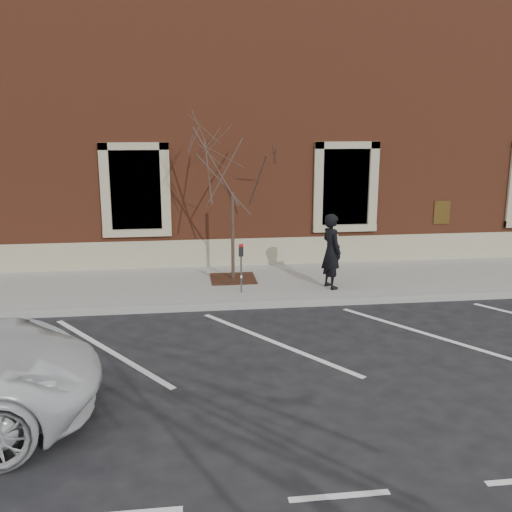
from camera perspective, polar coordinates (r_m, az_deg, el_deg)
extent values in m
plane|color=#28282B|center=(13.41, 0.33, -5.16)|extent=(120.00, 120.00, 0.00)
cube|color=#A09E97|center=(15.04, -0.56, -2.81)|extent=(40.00, 3.50, 0.15)
cube|color=#9E9E99|center=(13.34, 0.36, -4.92)|extent=(40.00, 0.12, 0.15)
cube|color=brown|center=(20.44, -2.61, 12.54)|extent=(40.00, 8.50, 8.00)
cube|color=tan|center=(16.64, -1.28, 0.43)|extent=(40.00, 0.06, 0.80)
cube|color=black|center=(16.42, -11.90, 6.53)|extent=(1.40, 0.30, 2.20)
cube|color=tan|center=(16.43, -11.75, 2.30)|extent=(1.90, 0.20, 0.20)
cube|color=black|center=(17.03, 8.81, 6.88)|extent=(1.40, 0.30, 2.20)
cube|color=tan|center=(17.03, 8.82, 2.81)|extent=(1.90, 0.20, 0.20)
imported|color=black|center=(14.36, 7.55, 0.49)|extent=(0.63, 0.79, 1.89)
cylinder|color=#595B60|center=(13.91, -1.49, -1.87)|extent=(0.04, 0.04, 0.92)
cube|color=black|center=(13.77, -1.51, 0.47)|extent=(0.11, 0.08, 0.24)
cube|color=red|center=(13.73, -1.51, 1.07)|extent=(0.10, 0.08, 0.06)
cube|color=white|center=(13.88, -1.47, -2.10)|extent=(0.05, 0.00, 0.06)
cube|color=#432615|center=(15.24, -2.30, -2.27)|extent=(1.18, 1.18, 0.03)
cylinder|color=#432F28|center=(14.97, -2.34, 1.98)|extent=(0.09, 0.09, 2.33)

